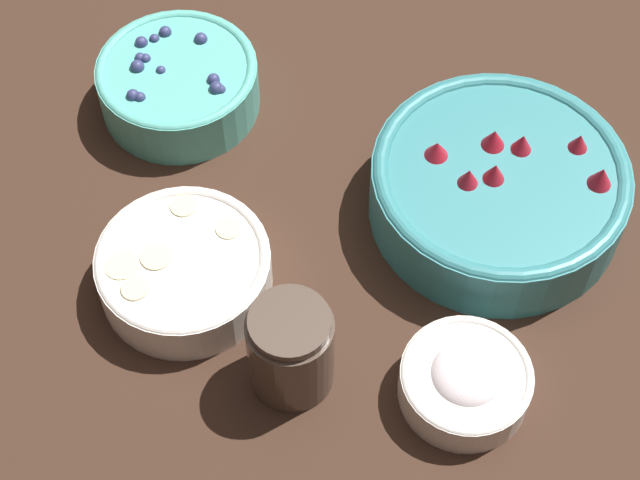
# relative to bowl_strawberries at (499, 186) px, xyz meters

# --- Properties ---
(ground_plane) EXTENTS (4.00, 4.00, 0.00)m
(ground_plane) POSITION_rel_bowl_strawberries_xyz_m (-0.07, -0.15, -0.04)
(ground_plane) COLOR #382319
(bowl_strawberries) EXTENTS (0.26, 0.26, 0.09)m
(bowl_strawberries) POSITION_rel_bowl_strawberries_xyz_m (0.00, 0.00, 0.00)
(bowl_strawberries) COLOR teal
(bowl_strawberries) RESTS_ON ground_plane
(bowl_blueberries) EXTENTS (0.17, 0.17, 0.07)m
(bowl_blueberries) POSITION_rel_bowl_strawberries_xyz_m (-0.28, -0.24, -0.01)
(bowl_blueberries) COLOR #56B7A8
(bowl_blueberries) RESTS_ON ground_plane
(bowl_bananas) EXTENTS (0.17, 0.17, 0.05)m
(bowl_bananas) POSITION_rel_bowl_strawberries_xyz_m (-0.06, -0.32, -0.01)
(bowl_bananas) COLOR white
(bowl_bananas) RESTS_ON ground_plane
(bowl_cream) EXTENTS (0.12, 0.12, 0.05)m
(bowl_cream) POSITION_rel_bowl_strawberries_xyz_m (0.17, -0.13, -0.02)
(bowl_cream) COLOR silver
(bowl_cream) RESTS_ON ground_plane
(jar_chocolate) EXTENTS (0.08, 0.08, 0.11)m
(jar_chocolate) POSITION_rel_bowl_strawberries_xyz_m (0.08, -0.27, 0.01)
(jar_chocolate) COLOR #4C3D33
(jar_chocolate) RESTS_ON ground_plane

